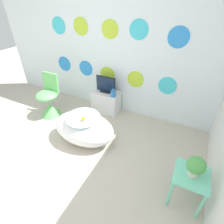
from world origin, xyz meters
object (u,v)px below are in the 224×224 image
Objects in this scene: chair at (49,103)px; vase at (113,93)px; tv at (106,85)px; potted_plant_left at (196,166)px; bathtub at (84,128)px.

vase is (1.13, 0.50, 0.23)m from chair.
tv reaches higher than potted_plant_left.
chair is 1.26m from vase.
vase is at bearing 81.12° from bathtub.
chair reaches higher than potted_plant_left.
potted_plant_left is (1.70, -1.27, 0.03)m from tv.
tv is at bearing 33.43° from chair.
tv is at bearing 95.09° from bathtub.
vase is at bearing 142.08° from potted_plant_left.
chair is 1.15m from tv.
vase is (0.21, -0.11, -0.08)m from tv.
tv is (0.92, 0.61, 0.30)m from chair.
tv is 2.56× the size of vase.
chair reaches higher than tv.
bathtub is 0.98m from tv.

